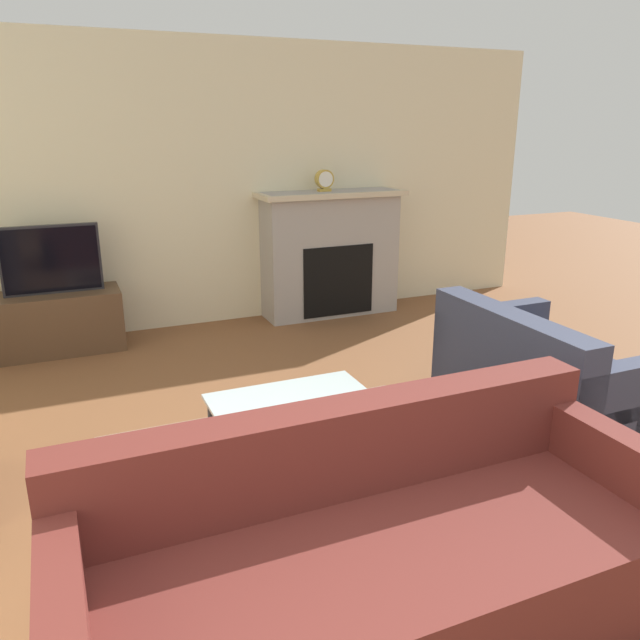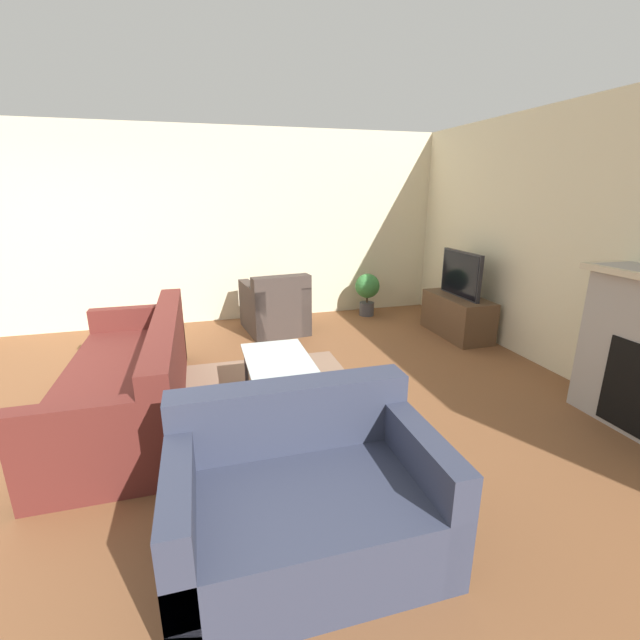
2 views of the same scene
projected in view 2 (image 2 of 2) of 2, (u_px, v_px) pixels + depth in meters
ground_plane at (27, 422)px, 3.58m from camera, size 20.00×20.00×0.00m
wall_back at (550, 241)px, 4.50m from camera, size 8.15×0.06×2.70m
wall_left at (270, 227)px, 6.24m from camera, size 0.06×8.05×2.70m
area_rug at (271, 401)px, 3.94m from camera, size 2.13×1.77×0.00m
tv_stand at (457, 316)px, 5.67m from camera, size 1.05×0.47×0.53m
tv at (461, 274)px, 5.50m from camera, size 0.81×0.06×0.59m
couch_sectional at (132, 381)px, 3.68m from camera, size 2.39×0.94×0.82m
couch_loveseat at (305, 499)px, 2.27m from camera, size 0.93×1.37×0.82m
armchair_by_window at (275, 310)px, 5.82m from camera, size 0.99×0.86×0.82m
coffee_table at (278, 363)px, 3.85m from camera, size 0.93×0.57×0.42m
potted_plant at (367, 290)px, 6.53m from camera, size 0.37×0.37×0.65m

